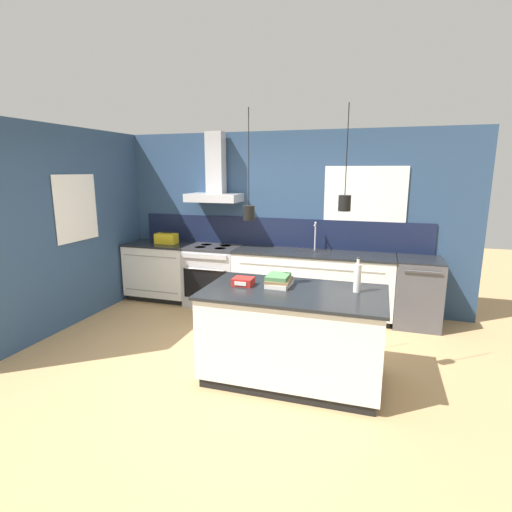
% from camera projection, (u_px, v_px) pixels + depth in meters
% --- Properties ---
extents(ground_plane, '(16.00, 16.00, 0.00)m').
position_uv_depth(ground_plane, '(232.00, 359.00, 4.40)').
color(ground_plane, tan).
rests_on(ground_plane, ground).
extents(wall_back, '(5.60, 2.30, 2.60)m').
position_uv_depth(wall_back, '(274.00, 217.00, 6.00)').
color(wall_back, navy).
rests_on(wall_back, ground_plane).
extents(wall_left, '(0.08, 3.80, 2.60)m').
position_uv_depth(wall_left, '(83.00, 225.00, 5.49)').
color(wall_left, navy).
rests_on(wall_left, ground_plane).
extents(counter_run_left, '(1.05, 0.64, 0.91)m').
position_uv_depth(counter_run_left, '(161.00, 271.00, 6.42)').
color(counter_run_left, black).
rests_on(counter_run_left, ground_plane).
extents(counter_run_sink, '(2.26, 0.64, 1.32)m').
position_uv_depth(counter_run_sink, '(312.00, 283.00, 5.71)').
color(counter_run_sink, black).
rests_on(counter_run_sink, ground_plane).
extents(oven_range, '(0.80, 0.66, 0.91)m').
position_uv_depth(oven_range, '(214.00, 275.00, 6.15)').
color(oven_range, '#B5B5BA').
rests_on(oven_range, ground_plane).
extents(dishwasher, '(0.59, 0.65, 0.91)m').
position_uv_depth(dishwasher, '(418.00, 292.00, 5.30)').
color(dishwasher, '#4C4C51').
rests_on(dishwasher, ground_plane).
extents(kitchen_island, '(1.74, 0.97, 0.91)m').
position_uv_depth(kitchen_island, '(293.00, 335.00, 3.92)').
color(kitchen_island, black).
rests_on(kitchen_island, ground_plane).
extents(bottle_on_island, '(0.07, 0.07, 0.34)m').
position_uv_depth(bottle_on_island, '(357.00, 277.00, 3.76)').
color(bottle_on_island, silver).
rests_on(bottle_on_island, kitchen_island).
extents(book_stack, '(0.25, 0.30, 0.11)m').
position_uv_depth(book_stack, '(279.00, 281.00, 3.98)').
color(book_stack, silver).
rests_on(book_stack, kitchen_island).
extents(red_supply_box, '(0.20, 0.17, 0.08)m').
position_uv_depth(red_supply_box, '(243.00, 281.00, 4.01)').
color(red_supply_box, red).
rests_on(red_supply_box, kitchen_island).
extents(yellow_toolbox, '(0.34, 0.18, 0.19)m').
position_uv_depth(yellow_toolbox, '(166.00, 239.00, 6.27)').
color(yellow_toolbox, gold).
rests_on(yellow_toolbox, counter_run_left).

